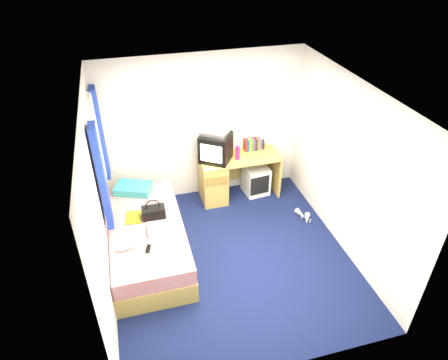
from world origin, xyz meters
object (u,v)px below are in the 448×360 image
object	(u,v)px
remote_control	(148,249)
white_heels	(304,216)
storage_cube	(256,180)
aerosol_can	(228,152)
vcr	(216,132)
crt_tv	(216,147)
handbag	(154,212)
bed	(148,240)
pillow	(133,188)
colour_swatch_fan	(148,255)
picture_frame	(263,144)
towel	(159,229)
water_bottle	(126,247)
pink_water_bottle	(238,153)
desk	(223,177)
magazine	(133,218)

from	to	relation	value
remote_control	white_heels	xyz separation A→B (m)	(2.46, 0.65, -0.51)
storage_cube	aerosol_can	world-z (taller)	aerosol_can
vcr	aerosol_can	bearing A→B (deg)	49.51
crt_tv	handbag	bearing A→B (deg)	-107.21
bed	handbag	bearing A→B (deg)	48.03
crt_tv	aerosol_can	distance (m)	0.27
pillow	handbag	size ratio (longest dim) A/B	1.67
crt_tv	colour_swatch_fan	world-z (taller)	crt_tv
white_heels	picture_frame	bearing A→B (deg)	107.37
aerosol_can	colour_swatch_fan	bearing A→B (deg)	-131.26
picture_frame	towel	xyz separation A→B (m)	(-1.95, -1.42, -0.23)
vcr	water_bottle	world-z (taller)	vcr
handbag	vcr	bearing A→B (deg)	40.28
pink_water_bottle	remote_control	size ratio (longest dim) A/B	1.36
crt_tv	white_heels	xyz separation A→B (m)	(1.20, -0.90, -0.93)
pillow	crt_tv	size ratio (longest dim) A/B	0.87
bed	desk	distance (m)	1.74
aerosol_can	handbag	bearing A→B (deg)	-143.52
towel	water_bottle	world-z (taller)	towel
vcr	water_bottle	bearing A→B (deg)	-101.33
crt_tv	towel	distance (m)	1.70
pillow	magazine	bearing A→B (deg)	-95.06
pink_water_bottle	pillow	bearing A→B (deg)	-174.38
desk	aerosol_can	xyz separation A→B (m)	(0.10, 0.06, 0.42)
crt_tv	colour_swatch_fan	size ratio (longest dim) A/B	2.75
aerosol_can	towel	distance (m)	1.87
water_bottle	crt_tv	bearing A→B (deg)	44.00
pillow	aerosol_can	size ratio (longest dim) A/B	3.28
bed	magazine	distance (m)	0.37
aerosol_can	remote_control	xyz separation A→B (m)	(-1.48, -1.62, -0.28)
bed	remote_control	bearing A→B (deg)	-92.42
bed	vcr	xyz separation A→B (m)	(1.25, 1.07, 0.97)
picture_frame	colour_swatch_fan	world-z (taller)	picture_frame
towel	pink_water_bottle	bearing A→B (deg)	39.48
desk	vcr	size ratio (longest dim) A/B	3.44
magazine	vcr	bearing A→B (deg)	32.21
picture_frame	magazine	bearing A→B (deg)	-142.05
desk	vcr	xyz separation A→B (m)	(-0.12, 0.00, 0.83)
handbag	remote_control	distance (m)	0.65
picture_frame	vcr	bearing A→B (deg)	-155.94
storage_cube	crt_tv	bearing A→B (deg)	173.25
pillow	storage_cube	xyz separation A→B (m)	(2.03, 0.23, -0.35)
pink_water_bottle	water_bottle	size ratio (longest dim) A/B	1.09
remote_control	storage_cube	bearing A→B (deg)	52.12
water_bottle	white_heels	xyz separation A→B (m)	(2.72, 0.57, -0.54)
towel	colour_swatch_fan	xyz separation A→B (m)	(-0.19, -0.40, -0.04)
pink_water_bottle	white_heels	size ratio (longest dim) A/B	0.59
water_bottle	colour_swatch_fan	size ratio (longest dim) A/B	0.91
pillow	colour_swatch_fan	distance (m)	1.41
pillow	white_heels	distance (m)	2.68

